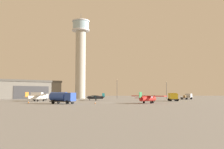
% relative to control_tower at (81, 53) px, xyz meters
% --- Properties ---
extents(ground_plane, '(400.00, 400.00, 0.00)m').
position_rel_control_tower_xyz_m(ground_plane, '(13.79, -58.06, -23.61)').
color(ground_plane, gray).
extents(control_tower, '(9.18, 9.18, 44.70)m').
position_rel_control_tower_xyz_m(control_tower, '(0.00, 0.00, 0.00)').
color(control_tower, '#B2AD9E').
rests_on(control_tower, ground_plane).
extents(hangar, '(37.40, 34.48, 9.19)m').
position_rel_control_tower_xyz_m(hangar, '(-28.33, 0.99, -19.00)').
color(hangar, '#6B665B').
rests_on(hangar, ground_plane).
extents(airplane_white, '(8.17, 8.50, 3.04)m').
position_rel_control_tower_xyz_m(airplane_white, '(-10.43, -44.86, -22.19)').
color(airplane_white, white).
rests_on(airplane_white, ground_plane).
extents(airplane_red, '(8.31, 8.02, 2.98)m').
position_rel_control_tower_xyz_m(airplane_red, '(23.18, -62.78, -22.22)').
color(airplane_red, red).
rests_on(airplane_red, ground_plane).
extents(airplane_black, '(7.17, 9.17, 2.69)m').
position_rel_control_tower_xyz_m(airplane_black, '(8.84, -34.29, -22.35)').
color(airplane_black, black).
rests_on(airplane_black, ground_plane).
extents(truck_flatbed_silver, '(6.61, 6.68, 2.51)m').
position_rel_control_tower_xyz_m(truck_flatbed_silver, '(48.42, -21.46, -22.38)').
color(truck_flatbed_silver, '#38383D').
rests_on(truck_flatbed_silver, ground_plane).
extents(truck_fuel_tanker_blue, '(7.09, 5.39, 2.95)m').
position_rel_control_tower_xyz_m(truck_fuel_tanker_blue, '(1.12, -64.24, -21.93)').
color(truck_fuel_tanker_blue, '#38383D').
rests_on(truck_fuel_tanker_blue, ground_plane).
extents(truck_box_yellow, '(3.82, 6.23, 2.74)m').
position_rel_control_tower_xyz_m(truck_box_yellow, '(35.58, -43.38, -22.04)').
color(truck_box_yellow, '#38383D').
rests_on(truck_box_yellow, ground_plane).
extents(truck_box_white, '(6.15, 3.54, 3.01)m').
position_rel_control_tower_xyz_m(truck_box_white, '(-12.85, -31.94, -21.94)').
color(truck_box_white, '#38383D').
rests_on(truck_box_white, ground_plane).
extents(light_post_west, '(0.44, 0.44, 8.64)m').
position_rel_control_tower_xyz_m(light_post_west, '(43.05, -7.10, -18.46)').
color(light_post_west, '#38383D').
rests_on(light_post_west, ground_plane).
extents(light_post_north, '(0.44, 0.44, 9.75)m').
position_rel_control_tower_xyz_m(light_post_north, '(18.66, -5.90, -17.88)').
color(light_post_north, '#38383D').
rests_on(light_post_north, ground_plane).
extents(traffic_cone_near_left, '(0.36, 0.36, 0.68)m').
position_rel_control_tower_xyz_m(traffic_cone_near_left, '(-8.84, -58.86, -23.28)').
color(traffic_cone_near_left, black).
rests_on(traffic_cone_near_left, ground_plane).
extents(traffic_cone_near_right, '(0.36, 0.36, 0.54)m').
position_rel_control_tower_xyz_m(traffic_cone_near_right, '(9.46, -63.73, -23.34)').
color(traffic_cone_near_right, black).
rests_on(traffic_cone_near_right, ground_plane).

